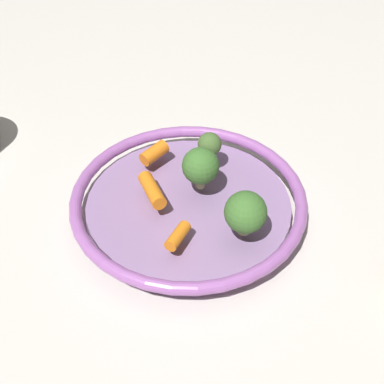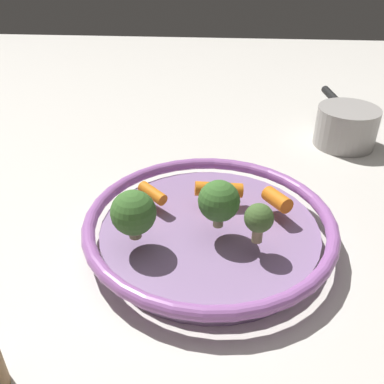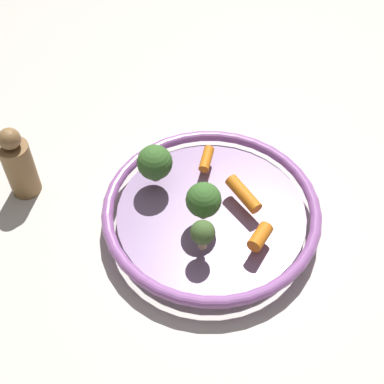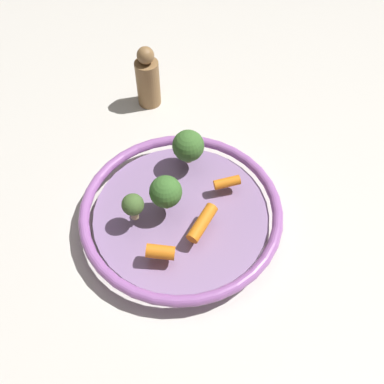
{
  "view_description": "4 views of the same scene",
  "coord_description": "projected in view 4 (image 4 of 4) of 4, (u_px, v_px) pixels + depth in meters",
  "views": [
    {
      "loc": [
        0.15,
        0.56,
        0.58
      ],
      "look_at": [
        0.0,
        0.02,
        0.07
      ],
      "focal_mm": 51.37,
      "sensor_mm": 36.0,
      "label": 1
    },
    {
      "loc": [
        -0.47,
        -0.01,
        0.39
      ],
      "look_at": [
        0.01,
        0.03,
        0.07
      ],
      "focal_mm": 40.41,
      "sensor_mm": 36.0,
      "label": 2
    },
    {
      "loc": [
        -0.27,
        -0.45,
        0.71
      ],
      "look_at": [
        -0.02,
        0.02,
        0.07
      ],
      "focal_mm": 51.02,
      "sensor_mm": 36.0,
      "label": 3
    },
    {
      "loc": [
        0.27,
        -0.34,
        0.66
      ],
      "look_at": [
        0.01,
        0.02,
        0.07
      ],
      "focal_mm": 41.73,
      "sensor_mm": 36.0,
      "label": 4
    }
  ],
  "objects": [
    {
      "name": "baby_carrot_center",
      "position": [
        202.0,
        223.0,
        0.71
      ],
      "size": [
        0.03,
        0.07,
        0.03
      ],
      "primitive_type": "cylinder",
      "rotation": [
        1.49,
        0.0,
        3.25
      ],
      "color": "orange",
      "rests_on": "serving_bowl"
    },
    {
      "name": "broccoli_floret_edge",
      "position": [
        166.0,
        192.0,
        0.72
      ],
      "size": [
        0.05,
        0.05,
        0.07
      ],
      "color": "tan",
      "rests_on": "serving_bowl"
    },
    {
      "name": "broccoli_floret_mid",
      "position": [
        188.0,
        146.0,
        0.78
      ],
      "size": [
        0.06,
        0.06,
        0.07
      ],
      "color": "tan",
      "rests_on": "serving_bowl"
    },
    {
      "name": "baby_carrot_left",
      "position": [
        227.0,
        182.0,
        0.77
      ],
      "size": [
        0.04,
        0.05,
        0.02
      ],
      "primitive_type": "cylinder",
      "rotation": [
        1.49,
        0.0,
        2.42
      ],
      "color": "orange",
      "rests_on": "serving_bowl"
    },
    {
      "name": "baby_carrot_back",
      "position": [
        160.0,
        252.0,
        0.68
      ],
      "size": [
        0.05,
        0.04,
        0.03
      ],
      "primitive_type": "cylinder",
      "rotation": [
        1.65,
        0.0,
        2.11
      ],
      "color": "orange",
      "rests_on": "serving_bowl"
    },
    {
      "name": "broccoli_floret_small",
      "position": [
        133.0,
        205.0,
        0.71
      ],
      "size": [
        0.04,
        0.04,
        0.05
      ],
      "color": "tan",
      "rests_on": "serving_bowl"
    },
    {
      "name": "serving_bowl",
      "position": [
        181.0,
        214.0,
        0.76
      ],
      "size": [
        0.34,
        0.34,
        0.04
      ],
      "color": "#8E709E",
      "rests_on": "ground_plane"
    },
    {
      "name": "ground_plane",
      "position": [
        181.0,
        222.0,
        0.78
      ],
      "size": [
        2.42,
        2.42,
        0.0
      ],
      "primitive_type": "plane",
      "color": "beige"
    },
    {
      "name": "pepper_mill",
      "position": [
        148.0,
        79.0,
        0.92
      ],
      "size": [
        0.05,
        0.05,
        0.14
      ],
      "color": "olive",
      "rests_on": "ground_plane"
    }
  ]
}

